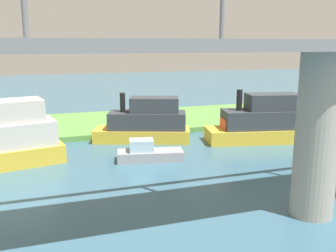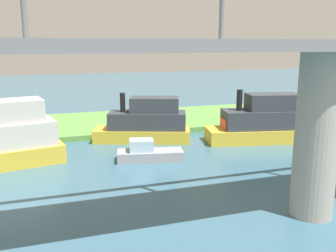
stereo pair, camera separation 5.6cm
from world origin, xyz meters
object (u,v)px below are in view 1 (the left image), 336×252
Objects in this scene: pontoon_yellow at (145,123)px; motorboat_white at (262,122)px; person_on_bank at (128,118)px; mooring_post at (56,131)px; motorboat_red at (148,153)px; bridge_pylon at (317,136)px.

motorboat_white is (-9.85, 3.44, 0.13)m from pontoon_yellow.
motorboat_white is at bearing 140.98° from person_on_bank.
motorboat_red reaches higher than mooring_post.
pontoon_yellow is at bearing 161.00° from mooring_post.
motorboat_white reaches higher than mooring_post.
motorboat_white is (-10.32, 8.36, 0.54)m from person_on_bank.
motorboat_white is (-17.52, 6.08, 0.82)m from mooring_post.
pontoon_yellow reaches higher than mooring_post.
bridge_pylon is 17.80m from pontoon_yellow.
person_on_bank is 4.96m from pontoon_yellow.
motorboat_red is at bearing 85.37° from person_on_bank.
person_on_bank is at bearing -39.02° from motorboat_white.
bridge_pylon is 0.92× the size of pontoon_yellow.
mooring_post is at bearing -19.14° from motorboat_white.
bridge_pylon is 23.26m from mooring_post.
mooring_post is (7.20, 2.28, -0.28)m from person_on_bank.
motorboat_white reaches higher than person_on_bank.
pontoon_yellow reaches higher than motorboat_red.
pontoon_yellow is 1.74× the size of motorboat_red.
person_on_bank is 13.29m from motorboat_white.
person_on_bank reaches higher than motorboat_red.
motorboat_red is (11.18, 2.27, -1.16)m from motorboat_white.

